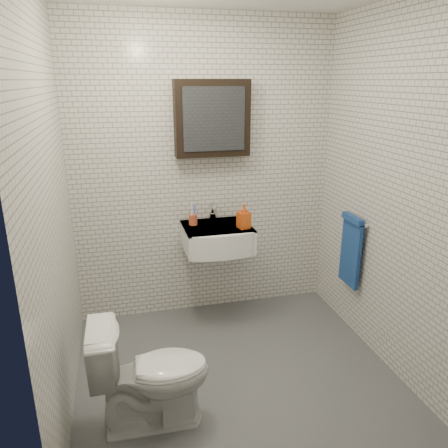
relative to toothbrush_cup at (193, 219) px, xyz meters
name	(u,v)px	position (x,y,z in m)	size (l,w,h in m)	color
ground	(235,371)	(0.14, -0.85, -0.89)	(2.20, 2.00, 0.01)	#52555A
room_shell	(237,170)	(0.14, -0.85, 0.57)	(2.22, 2.02, 2.51)	silver
washbasin	(218,238)	(0.19, -0.12, -0.14)	(0.55, 0.50, 0.20)	white
faucet	(213,213)	(0.19, 0.08, 0.02)	(0.06, 0.20, 0.15)	silver
mirror_cabinet	(212,118)	(0.19, 0.07, 0.80)	(0.60, 0.15, 0.60)	black
towel_rail	(351,248)	(1.18, -0.50, -0.17)	(0.09, 0.30, 0.58)	silver
toothbrush_cup	(193,219)	(0.00, 0.00, 0.00)	(0.09, 0.09, 0.19)	#B2492C
soap_bottle	(244,216)	(0.38, -0.18, 0.05)	(0.09, 0.09, 0.20)	orange
toilet	(151,373)	(-0.48, -1.19, -0.55)	(0.39, 0.68, 0.70)	white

